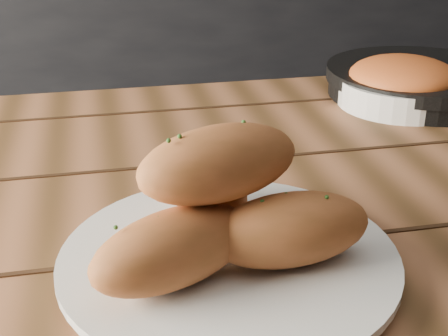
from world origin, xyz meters
TOP-DOWN VIEW (x-y plane):
  - counter at (0.00, 1.70)m, footprint 2.80×0.60m
  - table at (-0.23, 0.06)m, footprint 1.45×0.85m
  - plate at (-0.40, -0.07)m, footprint 0.30×0.30m
  - bread_rolls at (-0.40, -0.07)m, footprint 0.25×0.22m
  - skillet at (0.01, 0.35)m, footprint 0.43×0.30m
  - bowl at (-0.04, 0.32)m, footprint 0.19×0.19m

SIDE VIEW (x-z plane):
  - counter at x=0.00m, z-range 0.00..0.90m
  - table at x=-0.23m, z-range 0.27..1.02m
  - plate at x=-0.40m, z-range 0.75..0.77m
  - skillet at x=0.01m, z-range 0.75..0.80m
  - bowl at x=-0.04m, z-range 0.75..0.82m
  - bread_rolls at x=-0.40m, z-range 0.75..0.87m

